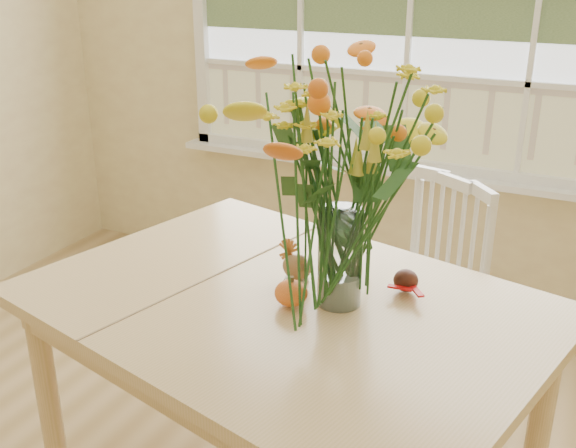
% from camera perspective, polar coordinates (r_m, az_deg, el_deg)
% --- Properties ---
extents(wall_back, '(4.00, 0.02, 2.70)m').
position_cam_1_polar(wall_back, '(3.30, 10.40, 15.81)').
color(wall_back, beige).
rests_on(wall_back, floor).
extents(dining_table, '(1.63, 1.33, 0.77)m').
position_cam_1_polar(dining_table, '(1.97, -0.26, -8.66)').
color(dining_table, tan).
rests_on(dining_table, floor).
extents(windsor_chair, '(0.57, 0.56, 0.90)m').
position_cam_1_polar(windsor_chair, '(2.63, 11.78, -5.07)').
color(windsor_chair, white).
rests_on(windsor_chair, floor).
extents(flower_vase, '(0.58, 0.58, 0.69)m').
position_cam_1_polar(flower_vase, '(1.75, 4.70, 5.43)').
color(flower_vase, white).
rests_on(flower_vase, dining_table).
extents(pumpkin, '(0.09, 0.09, 0.07)m').
position_cam_1_polar(pumpkin, '(1.87, 0.26, -5.96)').
color(pumpkin, '#CF4C18').
rests_on(pumpkin, dining_table).
extents(turkey_figurine, '(0.10, 0.08, 0.12)m').
position_cam_1_polar(turkey_figurine, '(2.00, 0.75, -3.68)').
color(turkey_figurine, '#CCB78C').
rests_on(turkey_figurine, dining_table).
extents(dark_gourd, '(0.13, 0.11, 0.06)m').
position_cam_1_polar(dark_gourd, '(1.97, 9.94, -4.81)').
color(dark_gourd, '#38160F').
rests_on(dark_gourd, dining_table).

